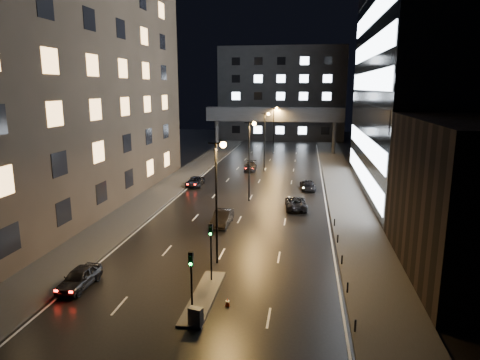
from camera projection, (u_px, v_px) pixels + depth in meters
The scene contains 24 objects.
ground at pixel (259, 181), 66.42m from camera, with size 160.00×160.00×0.00m, color black.
sidewalk_left at pixel (172, 185), 63.44m from camera, with size 5.00×110.00×0.15m, color #383533.
sidewalk_right at pixel (344, 191), 59.71m from camera, with size 5.00×110.00×0.15m, color #383533.
building_left at pixel (55, 37), 50.08m from camera, with size 15.00×48.00×40.00m, color #2D2319.
building_right_low at pixel (479, 200), 32.23m from camera, with size 10.00×18.00×12.00m, color black.
building_right_glass at pixel (454, 21), 54.05m from camera, with size 20.00×36.00×45.00m, color black.
building_far at pixel (282, 94), 119.78m from camera, with size 34.00×14.00×25.00m, color #333335.
skybridge at pixel (274, 115), 93.62m from camera, with size 30.00×3.00×10.00m.
median_island at pixel (204, 296), 29.66m from camera, with size 1.60×8.00×0.15m, color #383533.
traffic_signal_near at pixel (211, 243), 31.43m from camera, with size 0.28×0.34×4.40m.
traffic_signal_far at pixel (191, 274), 26.12m from camera, with size 0.28×0.34×4.40m.
bollard_row at pixel (345, 273), 32.45m from camera, with size 0.12×25.12×0.90m.
streetlight_near at pixel (218, 187), 34.11m from camera, with size 1.45×0.50×10.15m.
streetlight_mid_a at pixel (250, 151), 53.43m from camera, with size 1.45×0.50×10.15m.
streetlight_mid_b at pixel (266, 134), 72.74m from camera, with size 1.45×0.50×10.15m.
streetlight_far at pixel (274, 124), 92.06m from camera, with size 1.45×0.50×10.15m.
car_away_a at pixel (79, 278), 31.03m from camera, with size 1.74×4.31×1.47m, color black.
car_away_b at pixel (222, 218), 45.19m from camera, with size 1.66×4.75×1.57m, color black.
car_away_c at pixel (195, 182), 63.02m from camera, with size 2.22×4.81×1.34m, color black.
car_away_d at pixel (251, 166), 74.81m from camera, with size 2.04×5.01×1.45m, color black.
car_toward_a at pixel (296, 203), 51.28m from camera, with size 2.42×5.25×1.46m, color black.
car_toward_b at pixel (308, 185), 60.97m from camera, with size 1.94×4.77×1.38m, color black.
utility_cabinet at pixel (196, 316), 25.90m from camera, with size 0.84×0.47×1.11m, color #4F4F52.
cone_b at pixel (227, 302), 28.49m from camera, with size 0.33×0.33×0.55m, color #FF3C0D.
Camera 1 is at (6.95, -24.56, 14.28)m, focal length 32.00 mm.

